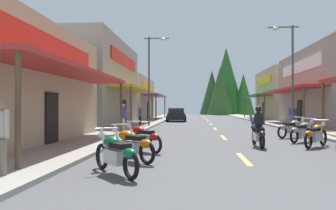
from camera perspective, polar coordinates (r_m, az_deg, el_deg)
ground at (r=26.35m, az=7.66°, el=-3.76°), size 9.09×79.95×0.10m
sidewalk_left at (r=26.66m, az=-4.91°, el=-3.48°), size 2.51×79.95×0.12m
sidewalk_right at (r=27.28m, az=19.94°, el=-3.39°), size 2.51×79.95×0.12m
centerline_dashes at (r=29.06m, az=7.37°, el=-3.32°), size 0.16×52.54×0.01m
storefront_left_middle at (r=27.81m, az=-13.76°, el=3.47°), size 8.04×12.48×6.74m
storefront_left_far at (r=41.25m, az=-9.45°, el=1.05°), size 10.55×12.27×5.02m
storefront_right_far at (r=43.73m, az=21.40°, el=1.65°), size 10.26×11.33×6.04m
streetlamp_left at (r=26.02m, az=-2.68°, el=6.09°), size 1.99×0.30×6.94m
streetlamp_right at (r=23.33m, az=19.83°, el=6.72°), size 1.99×0.30×6.85m
motorcycle_parked_right_3 at (r=13.89m, az=23.87°, el=-4.61°), size 1.44×1.72×1.04m
motorcycle_parked_right_4 at (r=15.67m, az=21.97°, el=-4.12°), size 1.58×1.59×1.04m
motorcycle_parked_right_5 at (r=17.61m, az=20.37°, el=-3.70°), size 1.79×1.33×1.04m
motorcycle_parked_left_0 at (r=7.74m, az=-8.88°, el=-8.08°), size 1.42×1.73×1.04m
motorcycle_parked_left_1 at (r=9.52m, az=-6.37°, el=-6.62°), size 1.64×1.52×1.04m
motorcycle_parked_left_2 at (r=11.52m, az=-4.40°, el=-5.52°), size 1.59×1.58×1.04m
rider_cruising_lead at (r=13.24m, az=15.10°, el=-4.11°), size 0.60×2.14×1.57m
pedestrian_by_shop at (r=7.77m, az=-26.58°, el=-4.30°), size 0.50×0.41×1.71m
pedestrian_browsing at (r=27.30m, az=-4.78°, el=-1.58°), size 0.33×0.56×1.61m
pedestrian_waiting at (r=24.18m, az=20.53°, el=-1.56°), size 0.56×0.31×1.72m
pedestrian_strolling at (r=20.20m, az=-7.59°, el=-1.89°), size 0.34×0.55×1.69m
parked_car_curbside at (r=35.37m, az=1.43°, el=-1.69°), size 2.19×4.36×1.40m
treeline_backdrop at (r=68.53m, az=9.75°, el=3.08°), size 10.95×10.50×13.66m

